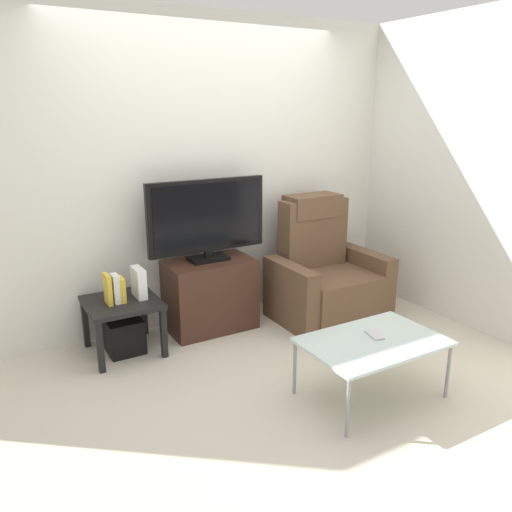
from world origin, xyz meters
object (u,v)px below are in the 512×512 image
object	(u,v)px
book_rightmost	(121,289)
recliner_armchair	(325,276)
tv_stand	(210,295)
game_console	(139,283)
side_table	(122,308)
cell_phone	(374,335)
book_leftmost	(108,289)
coffee_table	(373,344)
book_middle	(116,289)
subwoofer_box	(124,336)
television	(207,218)

from	to	relation	value
book_rightmost	recliner_armchair	bearing A→B (deg)	-4.89
tv_stand	game_console	world-z (taller)	game_console
side_table	cell_phone	size ratio (longest dim) A/B	3.60
book_leftmost	coffee_table	size ratio (longest dim) A/B	0.26
tv_stand	coffee_table	bearing A→B (deg)	-73.29
tv_stand	book_middle	bearing A→B (deg)	-173.62
game_console	coffee_table	xyz separation A→B (m)	(1.08, -1.45, -0.17)
side_table	coffee_table	bearing A→B (deg)	-49.51
side_table	book_leftmost	world-z (taller)	book_leftmost
side_table	game_console	size ratio (longest dim) A/B	2.32
book_leftmost	book_rightmost	world-z (taller)	book_leftmost
side_table	book_leftmost	distance (m)	0.21
subwoofer_box	book_middle	world-z (taller)	book_middle
tv_stand	coffee_table	distance (m)	1.57
book_rightmost	coffee_table	distance (m)	1.88
book_rightmost	side_table	bearing A→B (deg)	84.43
subwoofer_box	book_leftmost	size ratio (longest dim) A/B	1.16
book_rightmost	cell_phone	xyz separation A→B (m)	(1.28, -1.37, -0.12)
recliner_armchair	subwoofer_box	bearing A→B (deg)	-174.98
coffee_table	cell_phone	distance (m)	0.08
book_middle	book_rightmost	world-z (taller)	book_middle
subwoofer_box	game_console	bearing A→B (deg)	3.95
tv_stand	coffee_table	world-z (taller)	tv_stand
side_table	book_leftmost	bearing A→B (deg)	-168.69
book_leftmost	coffee_table	xyz separation A→B (m)	(1.33, -1.42, -0.17)
tv_stand	book_leftmost	distance (m)	0.91
side_table	coffee_table	size ratio (longest dim) A/B	0.60
recliner_armchair	book_leftmost	distance (m)	1.92
recliner_armchair	side_table	size ratio (longest dim) A/B	2.00
book_middle	cell_phone	xyz separation A→B (m)	(1.32, -1.37, -0.13)
book_middle	subwoofer_box	bearing A→B (deg)	25.12
recliner_armchair	side_table	bearing A→B (deg)	-174.98
book_leftmost	cell_phone	size ratio (longest dim) A/B	1.54
book_middle	coffee_table	size ratio (longest dim) A/B	0.25
side_table	book_rightmost	size ratio (longest dim) A/B	2.78
tv_stand	book_leftmost	world-z (taller)	book_leftmost
tv_stand	cell_phone	size ratio (longest dim) A/B	4.85
recliner_armchair	side_table	xyz separation A→B (m)	(-1.80, 0.17, -0.01)
coffee_table	cell_phone	world-z (taller)	cell_phone
coffee_table	television	bearing A→B (deg)	106.51
coffee_table	book_leftmost	bearing A→B (deg)	133.12
tv_stand	subwoofer_box	bearing A→B (deg)	-174.73
side_table	coffee_table	xyz separation A→B (m)	(1.23, -1.44, 0.01)
recliner_armchair	cell_phone	size ratio (longest dim) A/B	7.20
game_console	coffee_table	distance (m)	1.81
book_middle	book_rightmost	size ratio (longest dim) A/B	1.14
tv_stand	television	bearing A→B (deg)	90.00
television	cell_phone	xyz separation A→B (m)	(0.51, -1.48, -0.56)
subwoofer_box	book_middle	xyz separation A→B (m)	(-0.04, -0.02, 0.40)
recliner_armchair	book_rightmost	bearing A→B (deg)	-174.34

